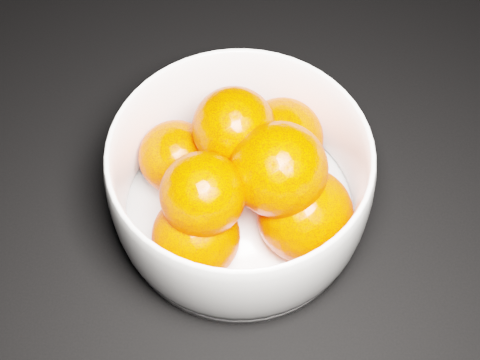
{
  "coord_description": "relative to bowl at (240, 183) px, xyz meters",
  "views": [
    {
      "loc": [
        0.27,
        -0.57,
        0.56
      ],
      "look_at": [
        0.25,
        -0.25,
        0.06
      ],
      "focal_mm": 50.0,
      "sensor_mm": 36.0,
      "label": 1
    }
  ],
  "objects": [
    {
      "name": "ground",
      "position": [
        -0.25,
        0.25,
        -0.06
      ],
      "size": [
        3.0,
        3.0,
        0.0
      ],
      "primitive_type": "cube",
      "color": "black",
      "rests_on": "ground"
    },
    {
      "name": "orange_pile",
      "position": [
        0.01,
        -0.0,
        0.02
      ],
      "size": [
        0.2,
        0.19,
        0.13
      ],
      "color": "#FF3800",
      "rests_on": "bowl"
    },
    {
      "name": "bowl",
      "position": [
        0.0,
        0.0,
        0.0
      ],
      "size": [
        0.23,
        0.23,
        0.11
      ],
      "rotation": [
        0.0,
        0.0,
        0.16
      ],
      "color": "white",
      "rests_on": "ground"
    }
  ]
}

